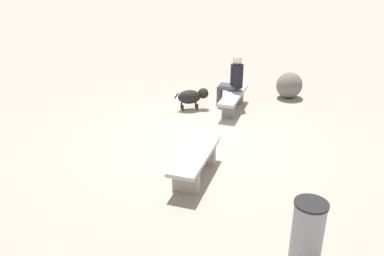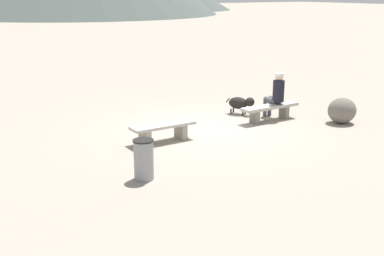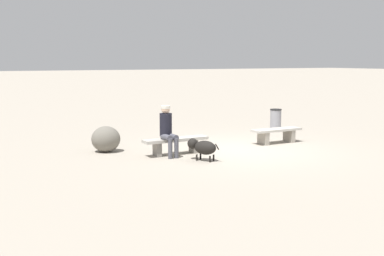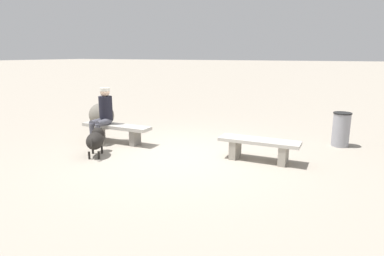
# 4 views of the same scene
# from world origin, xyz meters

# --- Properties ---
(ground) EXTENTS (210.00, 210.00, 0.06)m
(ground) POSITION_xyz_m (0.00, 0.00, -0.03)
(ground) COLOR #9E9384
(bench_left) EXTENTS (1.58, 0.47, 0.44)m
(bench_left) POSITION_xyz_m (-1.57, -0.40, 0.30)
(bench_left) COLOR gray
(bench_left) RESTS_ON ground
(bench_right) EXTENTS (1.77, 0.40, 0.44)m
(bench_right) POSITION_xyz_m (1.83, -0.25, 0.32)
(bench_right) COLOR gray
(bench_right) RESTS_ON ground
(seated_person) EXTENTS (0.33, 0.64, 1.31)m
(seated_person) POSITION_xyz_m (2.11, -0.16, 0.75)
(seated_person) COLOR black
(seated_person) RESTS_ON ground
(dog) EXTENTS (0.61, 0.77, 0.53)m
(dog) POSITION_xyz_m (1.58, 0.73, 0.34)
(dog) COLOR black
(dog) RESTS_ON ground
(trash_bin) EXTENTS (0.40, 0.40, 0.78)m
(trash_bin) POSITION_xyz_m (-2.98, -2.26, 0.39)
(trash_bin) COLOR gray
(trash_bin) RESTS_ON ground
(boulder) EXTENTS (0.94, 0.88, 0.69)m
(boulder) POSITION_xyz_m (3.33, -1.46, 0.35)
(boulder) COLOR #6B665B
(boulder) RESTS_ON ground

